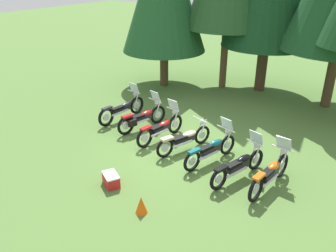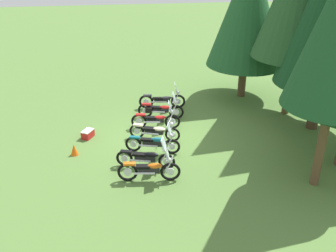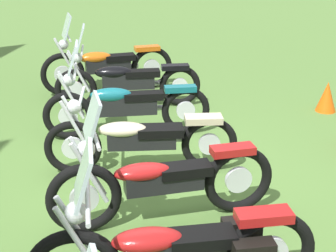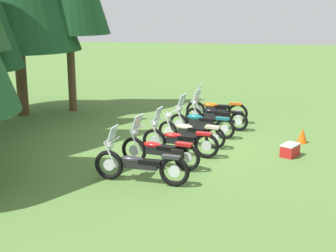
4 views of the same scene
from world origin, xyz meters
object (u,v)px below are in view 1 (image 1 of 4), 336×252
motorcycle_0 (123,109)px  motorcycle_6 (271,173)px  picnic_cooler (111,180)px  motorcycle_2 (161,128)px  motorcycle_5 (239,165)px  motorcycle_1 (142,118)px  traffic_cone (141,205)px  motorcycle_4 (212,149)px  motorcycle_3 (185,139)px

motorcycle_0 → motorcycle_6: 6.75m
picnic_cooler → motorcycle_2: bearing=98.2°
motorcycle_2 → motorcycle_0: bearing=84.6°
motorcycle_5 → motorcycle_6: 0.92m
motorcycle_1 → motorcycle_5: motorcycle_1 is taller
motorcycle_1 → picnic_cooler: 3.84m
motorcycle_6 → picnic_cooler: motorcycle_6 is taller
motorcycle_0 → traffic_cone: 6.05m
picnic_cooler → traffic_cone: 1.56m
motorcycle_4 → traffic_cone: motorcycle_4 is taller
motorcycle_4 → traffic_cone: 3.29m
motorcycle_4 → motorcycle_3: bearing=96.3°
motorcycle_1 → motorcycle_3: 2.31m
motorcycle_1 → traffic_cone: bearing=-128.0°
motorcycle_0 → motorcycle_4: (4.58, -1.00, 0.00)m
motorcycle_4 → motorcycle_5: bearing=-94.4°
motorcycle_1 → motorcycle_4: motorcycle_1 is taller
motorcycle_0 → traffic_cone: size_ratio=5.08×
traffic_cone → motorcycle_6: bearing=51.2°
motorcycle_4 → motorcycle_6: 2.07m
picnic_cooler → motorcycle_4: bearing=57.4°
motorcycle_2 → traffic_cone: size_ratio=4.78×
motorcycle_0 → motorcycle_3: (3.47, -0.82, -0.03)m
motorcycle_0 → motorcycle_2: 2.43m
motorcycle_4 → motorcycle_0: bearing=93.2°
motorcycle_3 → motorcycle_6: motorcycle_6 is taller
motorcycle_2 → traffic_cone: bearing=-142.7°
motorcycle_0 → picnic_cooler: bearing=-136.8°
motorcycle_3 → picnic_cooler: (-0.66, -2.96, -0.25)m
motorcycle_5 → motorcycle_2: bearing=93.1°
motorcycle_1 → motorcycle_4: (3.36, -0.71, -0.01)m
motorcycle_0 → motorcycle_5: (5.70, -1.41, -0.01)m
motorcycle_3 → motorcycle_4: size_ratio=0.97×
motorcycle_6 → motorcycle_0: bearing=85.6°
motorcycle_0 → motorcycle_3: size_ratio=1.11×
motorcycle_3 → motorcycle_1: bearing=96.3°
motorcycle_0 → motorcycle_5: bearing=-97.2°
picnic_cooler → motorcycle_6: bearing=32.4°
motorcycle_0 → motorcycle_5: size_ratio=1.07×
motorcycle_0 → motorcycle_3: 3.56m
motorcycle_2 → motorcycle_6: bearing=-90.5°
motorcycle_2 → motorcycle_4: motorcycle_2 is taller
traffic_cone → motorcycle_4: bearing=84.8°
motorcycle_2 → motorcycle_6: (4.26, -0.74, 0.02)m
motorcycle_3 → motorcycle_0: bearing=96.1°
motorcycle_1 → motorcycle_5: size_ratio=0.99×
traffic_cone → picnic_cooler: bearing=161.9°
motorcycle_1 → motorcycle_3: bearing=-88.8°
motorcycle_0 → motorcycle_5: 5.87m
motorcycle_3 → traffic_cone: size_ratio=4.59×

